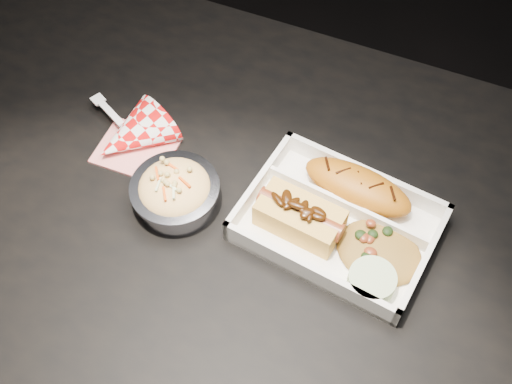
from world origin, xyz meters
TOP-DOWN VIEW (x-y plane):
  - dining_table at (0.00, 0.00)m, footprint 1.20×0.80m
  - food_tray at (0.13, 0.05)m, footprint 0.27×0.21m
  - fried_pastry at (0.14, 0.10)m, footprint 0.16×0.08m
  - hotdog at (0.08, 0.03)m, footprint 0.12×0.07m
  - fried_rice_mound at (0.19, 0.03)m, footprint 0.12×0.11m
  - cupcake_liner at (0.20, -0.02)m, footprint 0.06×0.06m
  - foil_coleslaw_cup at (-0.09, -0.00)m, footprint 0.12×0.12m
  - napkin_fork at (-0.20, 0.07)m, footprint 0.16×0.14m

SIDE VIEW (x-z plane):
  - dining_table at x=0.00m, z-range 0.28..1.03m
  - food_tray at x=0.13m, z-range 0.74..0.78m
  - napkin_fork at x=-0.20m, z-range 0.72..0.82m
  - cupcake_liner at x=0.20m, z-range 0.76..0.79m
  - fried_rice_mound at x=0.19m, z-range 0.76..0.79m
  - fried_pastry at x=0.14m, z-range 0.76..0.80m
  - foil_coleslaw_cup at x=-0.09m, z-range 0.75..0.82m
  - hotdog at x=0.08m, z-range 0.75..0.81m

